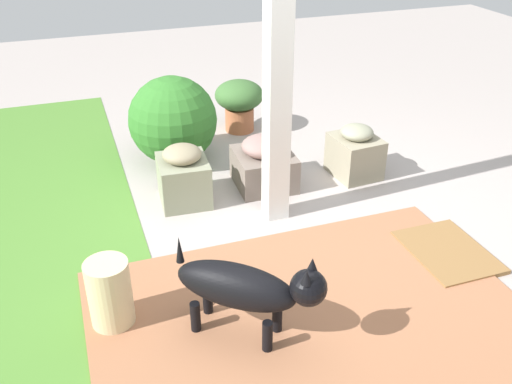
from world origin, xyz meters
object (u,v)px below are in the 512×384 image
(porch_pillar, at_px, (278,56))
(stone_planter_near, at_px, (264,163))
(dog, at_px, (246,287))
(ceramic_urn, at_px, (110,294))
(round_shrub, at_px, (173,120))
(doormat, at_px, (447,252))
(stone_planter_mid, at_px, (183,176))
(terracotta_pot_broad, at_px, (239,101))
(stone_planter_nearest, at_px, (355,153))

(porch_pillar, bearing_deg, stone_planter_near, -9.83)
(dog, height_order, ceramic_urn, dog)
(stone_planter_near, bearing_deg, dog, 156.89)
(round_shrub, distance_m, doormat, 2.39)
(stone_planter_mid, relative_size, terracotta_pot_broad, 0.93)
(round_shrub, bearing_deg, stone_planter_mid, 173.44)
(doormat, bearing_deg, stone_planter_mid, 49.64)
(stone_planter_nearest, height_order, ceramic_urn, stone_planter_nearest)
(round_shrub, height_order, terracotta_pot_broad, round_shrub)
(stone_planter_nearest, xyz_separation_m, doormat, (-1.19, -0.06, -0.18))
(porch_pillar, bearing_deg, round_shrub, 23.75)
(terracotta_pot_broad, distance_m, doormat, 2.47)
(porch_pillar, xyz_separation_m, round_shrub, (1.11, 0.49, -0.80))
(dog, bearing_deg, stone_planter_nearest, -43.90)
(stone_planter_near, distance_m, terracotta_pot_broad, 1.11)
(ceramic_urn, relative_size, doormat, 0.65)
(dog, bearing_deg, porch_pillar, -27.97)
(stone_planter_mid, bearing_deg, terracotta_pot_broad, -35.11)
(porch_pillar, height_order, round_shrub, porch_pillar)
(stone_planter_mid, xyz_separation_m, round_shrub, (0.70, -0.08, 0.16))
(stone_planter_mid, distance_m, terracotta_pot_broad, 1.39)
(stone_planter_near, height_order, ceramic_urn, stone_planter_near)
(porch_pillar, distance_m, stone_planter_mid, 1.19)
(stone_planter_mid, height_order, doormat, stone_planter_mid)
(stone_planter_near, relative_size, terracotta_pot_broad, 1.00)
(porch_pillar, bearing_deg, dog, 152.03)
(porch_pillar, relative_size, doormat, 3.75)
(stone_planter_nearest, distance_m, terracotta_pot_broad, 1.32)
(stone_planter_nearest, distance_m, dog, 2.03)
(stone_planter_near, xyz_separation_m, doormat, (-1.27, -0.81, -0.17))
(stone_planter_near, xyz_separation_m, dog, (-1.54, 0.66, 0.14))
(porch_pillar, bearing_deg, doormat, -132.93)
(stone_planter_near, bearing_deg, porch_pillar, 170.17)
(round_shrub, bearing_deg, stone_planter_near, -139.37)
(terracotta_pot_broad, xyz_separation_m, dog, (-2.63, 0.81, 0.03))
(dog, xyz_separation_m, doormat, (0.27, -1.46, -0.31))
(terracotta_pot_broad, relative_size, ceramic_urn, 1.21)
(stone_planter_nearest, distance_m, stone_planter_mid, 1.39)
(doormat, bearing_deg, dog, 100.38)
(doormat, bearing_deg, porch_pillar, 47.07)
(doormat, bearing_deg, stone_planter_nearest, 2.73)
(stone_planter_mid, height_order, dog, dog)
(ceramic_urn, bearing_deg, terracotta_pot_broad, -32.41)
(porch_pillar, distance_m, stone_planter_near, 1.08)
(stone_planter_mid, distance_m, round_shrub, 0.72)
(stone_planter_nearest, bearing_deg, stone_planter_near, 84.03)
(stone_planter_near, height_order, terracotta_pot_broad, terracotta_pot_broad)
(porch_pillar, relative_size, dog, 3.29)
(dog, xyz_separation_m, ceramic_urn, (0.33, 0.66, -0.12))
(terracotta_pot_broad, bearing_deg, stone_planter_near, 172.16)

